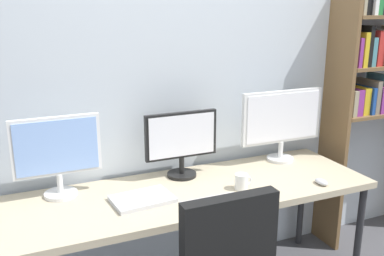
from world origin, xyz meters
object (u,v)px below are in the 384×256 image
object	(u,v)px
bookshelf	(376,70)
keyboard_main	(213,203)
coffee_mug	(242,182)
monitor_left	(57,152)
desk	(195,197)
monitor_right	(282,120)
computer_mouse	(321,182)
monitor_center	(181,141)
laptop_closed	(142,199)

from	to	relation	value
bookshelf	keyboard_main	xyz separation A→B (m)	(-1.52, -0.46, -0.56)
coffee_mug	keyboard_main	bearing A→B (deg)	-153.07
monitor_left	coffee_mug	xyz separation A→B (m)	(0.96, -0.32, -0.21)
desk	monitor_right	xyz separation A→B (m)	(0.72, 0.21, 0.33)
desk	coffee_mug	world-z (taller)	coffee_mug
desk	bookshelf	size ratio (longest dim) A/B	1.05
computer_mouse	coffee_mug	world-z (taller)	coffee_mug
desk	computer_mouse	xyz separation A→B (m)	(0.71, -0.24, 0.07)
monitor_center	laptop_closed	bearing A→B (deg)	-142.77
monitor_right	keyboard_main	bearing A→B (deg)	-148.53
computer_mouse	keyboard_main	bearing A→B (deg)	179.46
desk	coffee_mug	size ratio (longest dim) A/B	19.68
desk	monitor_center	distance (m)	0.35
computer_mouse	laptop_closed	size ratio (longest dim) A/B	0.30
computer_mouse	coffee_mug	xyz separation A→B (m)	(-0.46, 0.13, 0.03)
bookshelf	laptop_closed	bearing A→B (deg)	-171.74
computer_mouse	laptop_closed	distance (m)	1.05
computer_mouse	monitor_right	bearing A→B (deg)	87.85
desk	laptop_closed	distance (m)	0.34
desk	coffee_mug	distance (m)	0.28
bookshelf	monitor_center	distance (m)	1.56
computer_mouse	bookshelf	bearing A→B (deg)	29.77
desk	keyboard_main	world-z (taller)	keyboard_main
monitor_center	laptop_closed	size ratio (longest dim) A/B	1.42
coffee_mug	monitor_left	bearing A→B (deg)	161.68
coffee_mug	laptop_closed	bearing A→B (deg)	173.12
bookshelf	laptop_closed	distance (m)	1.95
bookshelf	monitor_right	world-z (taller)	bookshelf
bookshelf	computer_mouse	xyz separation A→B (m)	(-0.82, -0.47, -0.55)
keyboard_main	laptop_closed	world-z (taller)	laptop_closed
monitor_right	keyboard_main	size ratio (longest dim) A/B	1.83
monitor_left	coffee_mug	size ratio (longest dim) A/B	4.43
monitor_right	computer_mouse	bearing A→B (deg)	-92.15
keyboard_main	coffee_mug	xyz separation A→B (m)	(0.24, 0.12, 0.04)
monitor_center	computer_mouse	size ratio (longest dim) A/B	4.73
monitor_left	monitor_center	size ratio (longest dim) A/B	1.03
monitor_center	computer_mouse	xyz separation A→B (m)	(0.71, -0.45, -0.21)
monitor_center	monitor_right	world-z (taller)	monitor_right
bookshelf	monitor_right	xyz separation A→B (m)	(-0.80, -0.02, -0.29)
desk	keyboard_main	distance (m)	0.24
bookshelf	monitor_right	size ratio (longest dim) A/B	3.32
laptop_closed	desk	bearing A→B (deg)	1.25
keyboard_main	coffee_mug	size ratio (longest dim) A/B	3.09
desk	monitor_center	xyz separation A→B (m)	(0.00, 0.21, 0.28)
keyboard_main	computer_mouse	xyz separation A→B (m)	(0.71, -0.01, 0.01)
monitor_right	computer_mouse	world-z (taller)	monitor_right
monitor_left	bookshelf	bearing A→B (deg)	0.47
monitor_right	computer_mouse	distance (m)	0.52
desk	monitor_right	distance (m)	0.82
monitor_left	coffee_mug	bearing A→B (deg)	-18.32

